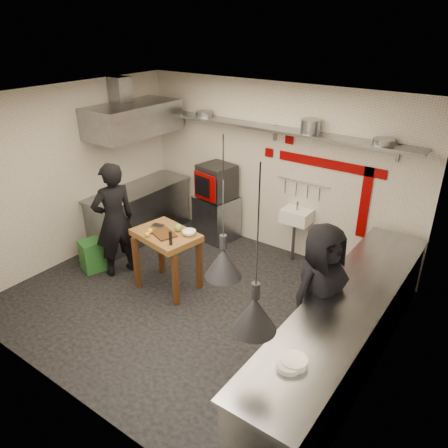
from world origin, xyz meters
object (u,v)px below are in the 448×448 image
Objects in this scene: green_bin at (92,255)px; prep_table at (168,261)px; combi_oven at (217,181)px; chef_left at (114,220)px; oven_stand at (217,217)px; chef_right at (320,292)px.

green_bin is 0.54× the size of prep_table.
chef_left reaches higher than combi_oven.
oven_stand is at bearing 65.33° from green_bin.
combi_oven is 0.34× the size of chef_right.
chef_right is at bearing -22.92° from combi_oven.
combi_oven is at bearing 65.52° from green_bin.
oven_stand is 3.27m from chef_right.
prep_table is 1.04m from chef_left.
oven_stand is 0.47× the size of chef_right.
oven_stand is 1.78m from prep_table.
combi_oven reaches higher than prep_table.
oven_stand is 0.87× the size of prep_table.
combi_oven is 3.26m from chef_right.
combi_oven is at bearing 97.76° from oven_stand.
combi_oven is at bearing 76.41° from chef_right.
chef_left is at bearing -162.37° from prep_table.
combi_oven is at bearing 112.54° from prep_table.
chef_right is at bearing 110.15° from chef_left.
chef_right is at bearing -22.62° from oven_stand.
chef_right is (2.35, 0.01, 0.39)m from prep_table.
chef_left is at bearing -96.71° from oven_stand.
green_bin is 0.28× the size of chef_left.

